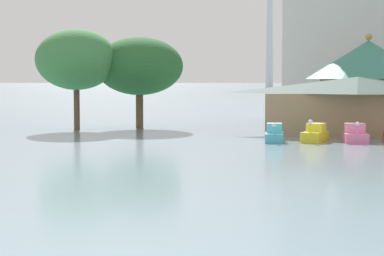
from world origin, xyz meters
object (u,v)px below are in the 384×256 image
at_px(pedal_boat_yellow, 315,134).
at_px(pedal_boat_pink, 355,135).
at_px(boathouse, 358,105).
at_px(shoreline_tree_tall_left, 76,60).
at_px(pedal_boat_cyan, 274,135).
at_px(green_roof_pavilion, 368,78).
at_px(shoreline_tree_mid, 139,66).

height_order(pedal_boat_yellow, pedal_boat_pink, pedal_boat_yellow).
distance_m(boathouse, shoreline_tree_tall_left, 25.81).
distance_m(pedal_boat_cyan, green_roof_pavilion, 19.19).
relative_size(pedal_boat_cyan, green_roof_pavilion, 0.23).
bearing_deg(boathouse, pedal_boat_cyan, -127.22).
xyz_separation_m(pedal_boat_pink, shoreline_tree_mid, (-20.38, 10.47, 5.41)).
bearing_deg(green_roof_pavilion, pedal_boat_cyan, -111.42).
height_order(boathouse, shoreline_tree_tall_left, shoreline_tree_tall_left).
relative_size(pedal_boat_cyan, shoreline_tree_mid, 0.31).
distance_m(shoreline_tree_tall_left, shoreline_tree_mid, 6.10).
relative_size(pedal_boat_cyan, pedal_boat_yellow, 0.95).
xyz_separation_m(pedal_boat_yellow, shoreline_tree_mid, (-17.45, 10.61, 5.41)).
distance_m(pedal_boat_pink, shoreline_tree_tall_left, 27.05).
xyz_separation_m(green_roof_pavilion, shoreline_tree_mid, (-21.32, -5.93, 1.15)).
bearing_deg(pedal_boat_pink, green_roof_pavilion, 166.73).
xyz_separation_m(pedal_boat_pink, shoreline_tree_tall_left, (-25.42, 7.07, 5.98)).
bearing_deg(pedal_boat_yellow, shoreline_tree_tall_left, -93.83).
relative_size(pedal_boat_pink, green_roof_pavilion, 0.22).
bearing_deg(shoreline_tree_mid, green_roof_pavilion, 15.54).
height_order(green_roof_pavilion, shoreline_tree_mid, green_roof_pavilion).
distance_m(boathouse, shoreline_tree_mid, 21.06).
distance_m(pedal_boat_cyan, shoreline_tree_tall_left, 21.97).
bearing_deg(pedal_boat_pink, shoreline_tree_tall_left, -115.53).
bearing_deg(boathouse, pedal_boat_pink, -90.74).
bearing_deg(shoreline_tree_tall_left, pedal_boat_pink, -15.54).
relative_size(pedal_boat_cyan, pedal_boat_pink, 1.04).
relative_size(shoreline_tree_tall_left, shoreline_tree_mid, 1.07).
distance_m(pedal_boat_yellow, boathouse, 7.89).
height_order(pedal_boat_pink, shoreline_tree_mid, shoreline_tree_mid).
xyz_separation_m(pedal_boat_yellow, pedal_boat_pink, (2.94, 0.15, 0.00)).
bearing_deg(shoreline_tree_mid, pedal_boat_yellow, -31.31).
distance_m(pedal_boat_pink, green_roof_pavilion, 16.96).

